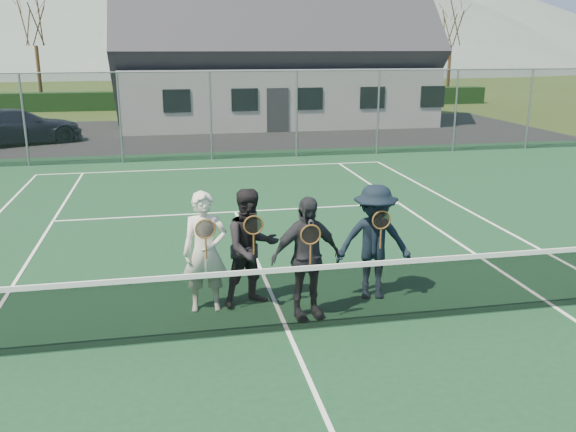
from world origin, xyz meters
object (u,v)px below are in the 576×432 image
player_b (251,248)px  car_c (18,127)px  player_a (205,252)px  player_c (306,258)px  tennis_net (288,297)px  clubhouse (273,43)px  player_d (374,242)px

player_b → car_c: bearing=111.7°
player_a → player_c: same height
car_c → tennis_net: (7.33, -18.58, -0.17)m
player_c → car_c: bearing=112.9°
car_c → tennis_net: 19.98m
player_b → player_c: bearing=-40.6°
clubhouse → player_c: clubhouse is taller
car_c → tennis_net: size_ratio=0.42×
player_a → player_d: same height
car_c → player_b: size_ratio=2.71×
tennis_net → player_a: size_ratio=6.49×
car_c → player_a: bearing=175.5°
tennis_net → player_b: bearing=108.6°
player_b → player_d: bearing=-3.1°
car_c → player_c: bearing=178.7°
player_d → clubhouse: bearing=83.9°
car_c → clubhouse: (11.33, 5.42, 3.28)m
player_c → player_d: 1.29m
player_a → player_b: same height
clubhouse → player_d: bearing=-96.1°
player_a → player_c: 1.49m
car_c → clubhouse: bearing=-88.7°
car_c → clubhouse: 12.98m
clubhouse → player_a: bearing=-102.3°
tennis_net → player_b: (-0.35, 1.04, 0.38)m
player_d → car_c: bearing=116.7°
clubhouse → player_a: clubhouse is taller
clubhouse → player_c: 24.04m
tennis_net → player_d: player_d is taller
car_c → clubhouse: size_ratio=0.31×
car_c → player_a: 18.70m
car_c → player_d: (8.87, -17.65, 0.21)m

